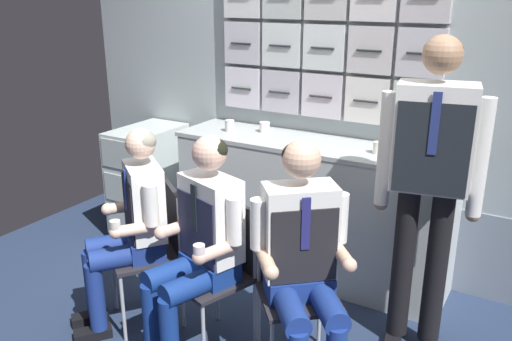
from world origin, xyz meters
TOP-DOWN VIEW (x-y plane):
  - galley_bulkhead at (0.01, 1.37)m, footprint 4.20×0.14m
  - galley_counter at (0.10, 1.09)m, footprint 2.00×0.53m
  - service_trolley at (-1.36, 1.01)m, footprint 0.40×0.65m
  - folding_chair_left at (-0.46, 0.09)m, footprint 0.56×0.56m
  - crew_member_left at (-0.56, -0.04)m, footprint 0.60×0.64m
  - folding_chair_center at (0.02, 0.08)m, footprint 0.51×0.51m
  - crew_member_center at (-0.03, -0.07)m, footprint 0.53×0.67m
  - folding_chair_right at (0.44, 0.14)m, footprint 0.56×0.56m
  - crew_member_right at (0.55, 0.02)m, footprint 0.65×0.68m
  - crew_member_standing at (1.00, 0.60)m, footprint 0.55×0.33m
  - water_bottle_blue_cap at (0.80, 1.02)m, footprint 0.07×0.07m
  - water_bottle_short at (0.80, 1.18)m, footprint 0.07×0.07m
  - paper_cup_tan at (0.57, 1.06)m, footprint 0.06×0.06m
  - coffee_cup_white at (-0.33, 1.16)m, footprint 0.07×0.07m
  - paper_cup_blue at (-0.57, 1.05)m, footprint 0.07×0.07m

SIDE VIEW (x-z plane):
  - service_trolley at x=-1.36m, z-range 0.03..0.95m
  - galley_counter at x=0.10m, z-range 0.00..0.99m
  - folding_chair_left at x=-0.46m, z-range 0.10..0.96m
  - folding_chair_center at x=0.02m, z-range 0.10..0.96m
  - folding_chair_right at x=0.44m, z-range 0.10..0.96m
  - crew_member_left at x=-0.56m, z-range 0.06..1.30m
  - crew_member_center at x=-0.03m, z-range 0.07..1.34m
  - crew_member_right at x=0.55m, z-range 0.07..1.37m
  - coffee_cup_white at x=-0.33m, z-range 0.99..1.07m
  - paper_cup_tan at x=0.57m, z-range 0.99..1.07m
  - paper_cup_blue at x=-0.57m, z-range 0.99..1.08m
  - crew_member_standing at x=1.00m, z-range 0.19..1.97m
  - water_bottle_short at x=0.80m, z-range 0.98..1.21m
  - water_bottle_blue_cap at x=0.80m, z-range 0.98..1.22m
  - galley_bulkhead at x=0.01m, z-range 0.03..2.18m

